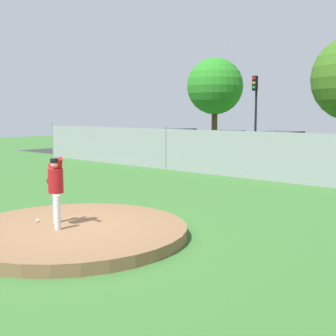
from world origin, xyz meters
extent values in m
plane|color=#386B2D|center=(0.00, 6.00, 0.00)|extent=(80.00, 80.00, 0.00)
cube|color=#2B2B2D|center=(0.00, 14.50, 0.00)|extent=(44.00, 7.00, 0.01)
cylinder|color=brown|center=(0.00, 0.00, 0.12)|extent=(4.89, 4.89, 0.24)
cylinder|color=silver|center=(-0.56, -0.07, 0.60)|extent=(0.13, 0.13, 0.73)
cylinder|color=silver|center=(-0.02, -0.40, 0.60)|extent=(0.13, 0.13, 0.73)
cylinder|color=maroon|center=(-0.29, -0.23, 1.23)|extent=(0.32, 0.32, 0.52)
cylinder|color=maroon|center=(-0.11, -0.23, 1.59)|extent=(0.46, 0.33, 0.37)
cylinder|color=maroon|center=(-0.47, -0.23, 1.36)|extent=(0.29, 0.22, 0.46)
ellipsoid|color=#4C2D14|center=(-0.59, -0.18, 1.19)|extent=(0.20, 0.12, 0.18)
sphere|color=tan|center=(-0.29, -0.23, 1.59)|extent=(0.20, 0.20, 0.20)
cylinder|color=black|center=(-0.29, -0.23, 1.66)|extent=(0.21, 0.21, 0.09)
sphere|color=white|center=(-0.90, -0.33, 0.27)|extent=(0.07, 0.07, 0.07)
cube|color=gray|center=(0.00, 10.00, 0.98)|extent=(31.76, 0.03, 1.95)
cylinder|color=slate|center=(-15.88, 10.00, 1.03)|extent=(0.07, 0.07, 2.05)
cylinder|color=slate|center=(-6.35, 10.00, 1.03)|extent=(0.07, 0.07, 2.05)
cube|color=maroon|center=(-9.96, 14.79, 0.72)|extent=(1.87, 4.32, 0.79)
cube|color=black|center=(-9.96, 14.79, 1.44)|extent=(1.66, 2.40, 0.65)
cylinder|color=black|center=(-9.91, 16.11, 0.32)|extent=(1.80, 0.71, 0.64)
cylinder|color=black|center=(-10.01, 13.47, 0.32)|extent=(1.80, 0.71, 0.64)
cube|color=#B7BABF|center=(-3.08, 14.98, 0.71)|extent=(1.95, 4.63, 0.78)
cube|color=black|center=(-3.08, 14.98, 1.43)|extent=(1.74, 2.57, 0.66)
cylinder|color=black|center=(-3.04, 16.40, 0.32)|extent=(1.88, 0.70, 0.64)
cylinder|color=black|center=(-3.13, 13.57, 0.32)|extent=(1.88, 0.70, 0.64)
cube|color=#232328|center=(-6.46, 14.56, 0.67)|extent=(2.10, 4.50, 0.69)
cube|color=black|center=(-6.46, 14.56, 1.37)|extent=(1.86, 2.51, 0.72)
cylinder|color=black|center=(-6.39, 15.93, 0.32)|extent=(1.99, 0.73, 0.64)
cylinder|color=black|center=(-6.52, 13.19, 0.32)|extent=(1.99, 0.73, 0.64)
cylinder|color=black|center=(-6.61, 18.66, 2.50)|extent=(0.14, 0.14, 4.99)
cube|color=black|center=(-6.61, 18.48, 4.54)|extent=(0.28, 0.24, 0.90)
sphere|color=red|center=(-6.61, 18.36, 4.81)|extent=(0.18, 0.18, 0.18)
sphere|color=orange|center=(-6.61, 18.36, 4.54)|extent=(0.18, 0.18, 0.18)
sphere|color=green|center=(-6.61, 18.36, 4.27)|extent=(0.18, 0.18, 0.18)
cylinder|color=#4C331E|center=(-11.93, 21.66, 1.63)|extent=(0.44, 0.44, 3.26)
sphere|color=#287F21|center=(-11.93, 21.66, 4.74)|extent=(4.22, 4.22, 4.22)
camera|label=1|loc=(7.63, -5.49, 2.63)|focal=46.70mm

